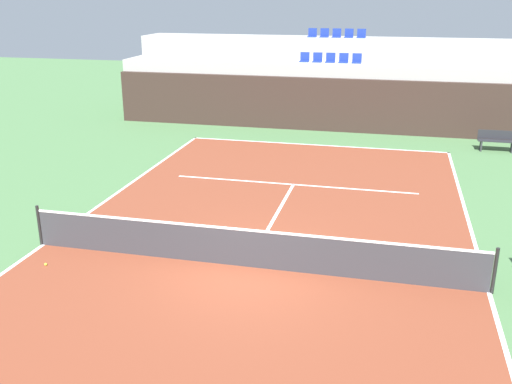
{
  "coord_description": "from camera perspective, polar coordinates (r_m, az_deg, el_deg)",
  "views": [
    {
      "loc": [
        3.11,
        -12.05,
        6.2
      ],
      "look_at": [
        -0.26,
        2.0,
        1.2
      ],
      "focal_mm": 40.58,
      "sensor_mm": 36.0,
      "label": 1
    }
  ],
  "objects": [
    {
      "name": "ground_plane",
      "position": [
        13.91,
        -0.9,
        -7.39
      ],
      "size": [
        80.0,
        80.0,
        0.0
      ],
      "primitive_type": "plane",
      "color": "#477042"
    },
    {
      "name": "player_bench",
      "position": [
        25.77,
        22.66,
        4.84
      ],
      "size": [
        1.5,
        0.4,
        0.85
      ],
      "color": "#232328",
      "rests_on": "ground_plane"
    },
    {
      "name": "centre_service_line",
      "position": [
        16.75,
        1.81,
        -2.6
      ],
      "size": [
        0.1,
        6.4,
        0.0
      ],
      "primitive_type": "cube",
      "color": "white",
      "rests_on": "court_surface"
    },
    {
      "name": "seating_row_lower",
      "position": [
        28.64,
        7.34,
        12.82
      ],
      "size": [
        2.95,
        0.44,
        0.44
      ],
      "color": "navy",
      "rests_on": "stands_tier_lower"
    },
    {
      "name": "back_wall",
      "position": [
        27.49,
        6.83,
        8.54
      ],
      "size": [
        20.44,
        0.3,
        2.46
      ],
      "primitive_type": "cube",
      "color": "#33231E",
      "rests_on": "ground_plane"
    },
    {
      "name": "sideline_right",
      "position": [
        13.75,
        22.0,
        -9.18
      ],
      "size": [
        0.1,
        24.0,
        0.0
      ],
      "primitive_type": "cube",
      "color": "white",
      "rests_on": "court_surface"
    },
    {
      "name": "court_surface",
      "position": [
        13.9,
        -0.9,
        -7.37
      ],
      "size": [
        11.0,
        24.0,
        0.01
      ],
      "primitive_type": "cube",
      "color": "brown",
      "rests_on": "ground_plane"
    },
    {
      "name": "tennis_net",
      "position": [
        13.69,
        -0.91,
        -5.49
      ],
      "size": [
        11.08,
        0.08,
        1.07
      ],
      "color": "black",
      "rests_on": "court_surface"
    },
    {
      "name": "tennis_ball_1",
      "position": [
        14.81,
        -20.03,
        -6.71
      ],
      "size": [
        0.07,
        0.07,
        0.07
      ],
      "primitive_type": "sphere",
      "color": "#CCE033",
      "rests_on": "court_surface"
    },
    {
      "name": "seating_row_upper",
      "position": [
        30.93,
        7.95,
        15.09
      ],
      "size": [
        2.95,
        0.44,
        0.44
      ],
      "color": "navy",
      "rests_on": "stands_tier_upper"
    },
    {
      "name": "stands_tier_upper",
      "position": [
        31.05,
        7.75,
        11.16
      ],
      "size": [
        20.44,
        2.4,
        4.02
      ],
      "primitive_type": "cube",
      "color": "#9E9E99",
      "rests_on": "ground_plane"
    },
    {
      "name": "service_line_far",
      "position": [
        19.71,
        3.71,
        0.75
      ],
      "size": [
        8.26,
        0.1,
        0.0
      ],
      "primitive_type": "cube",
      "color": "white",
      "rests_on": "court_surface"
    },
    {
      "name": "sideline_left",
      "position": [
        16.03,
        -20.21,
        -4.88
      ],
      "size": [
        0.1,
        24.0,
        0.0
      ],
      "primitive_type": "cube",
      "color": "white",
      "rests_on": "court_surface"
    },
    {
      "name": "baseline_far",
      "position": [
        24.98,
        5.92,
        4.64
      ],
      "size": [
        11.0,
        0.1,
        0.0
      ],
      "primitive_type": "cube",
      "color": "white",
      "rests_on": "court_surface"
    },
    {
      "name": "stands_tier_lower",
      "position": [
        28.77,
        7.18,
        9.56
      ],
      "size": [
        20.44,
        2.4,
        3.03
      ],
      "primitive_type": "cube",
      "color": "#9E9E99",
      "rests_on": "ground_plane"
    }
  ]
}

